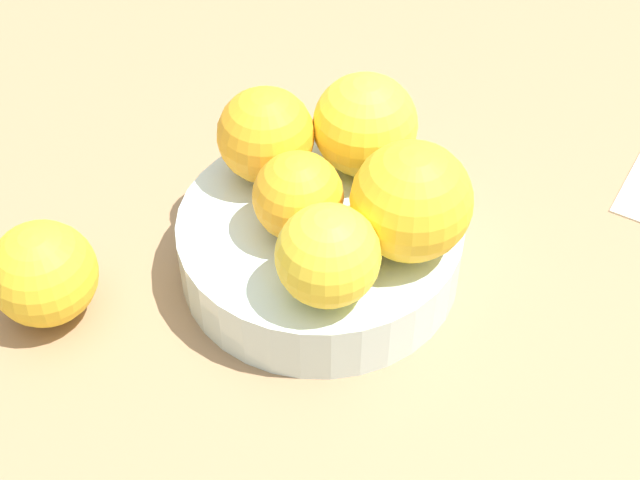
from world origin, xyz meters
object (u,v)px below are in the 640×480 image
Objects in this scene: orange_in_bowl_2 at (266,135)px; orange_in_bowl_0 at (411,201)px; fruit_bowl at (320,246)px; orange_in_bowl_3 at (365,125)px; orange_in_bowl_4 at (297,195)px; orange_in_bowl_1 at (328,256)px; orange_loose_0 at (44,274)px.

orange_in_bowl_0 is at bearing 26.62° from orange_in_bowl_2.
orange_in_bowl_3 is (-3.76, 5.38, 6.09)cm from fruit_bowl.
fruit_bowl is 8.88cm from orange_in_bowl_0.
orange_in_bowl_2 is 6.03cm from orange_in_bowl_4.
orange_in_bowl_1 is at bearing -78.98° from orange_in_bowl_0.
orange_in_bowl_0 is 7.51cm from orange_in_bowl_4.
orange_in_bowl_1 is (1.28, -6.57, -0.67)cm from orange_in_bowl_0.
fruit_bowl is 2.99× the size of orange_in_bowl_1.
orange_in_bowl_2 is (-6.14, -1.12, 5.82)cm from fruit_bowl.
fruit_bowl is 3.26× the size of orange_in_bowl_4.
fruit_bowl is at bearing 157.91° from orange_in_bowl_1.
orange_in_bowl_1 reaches higher than orange_in_bowl_4.
orange_in_bowl_2 is at bearing -153.38° from orange_in_bowl_0.
orange_in_bowl_4 is (-5.94, 0.75, -0.27)cm from orange_in_bowl_1.
orange_in_bowl_3 is at bearing 141.03° from orange_in_bowl_1.
orange_in_bowl_3 reaches higher than orange_in_bowl_1.
orange_in_bowl_0 is at bearing 101.02° from orange_in_bowl_1.
orange_in_bowl_3 is at bearing 117.43° from orange_in_bowl_4.
fruit_bowl is 8.46cm from orange_in_bowl_1.
orange_in_bowl_2 is (-11.94, 1.23, 0.12)cm from orange_in_bowl_1.
fruit_bowl is at bearing -55.03° from orange_in_bowl_3.
orange_loose_0 is (-0.92, -23.40, -4.69)cm from orange_in_bowl_3.
orange_in_bowl_1 is at bearing -5.90° from orange_in_bowl_2.
orange_in_bowl_1 is 12.30cm from orange_in_bowl_3.
orange_in_bowl_2 reaches higher than orange_loose_0.
orange_in_bowl_0 is at bearing -7.97° from orange_in_bowl_3.
orange_loose_0 is at bearing -105.46° from orange_in_bowl_4.
fruit_bowl is at bearing 75.43° from orange_loose_0.
orange_in_bowl_1 is at bearing -38.97° from orange_in_bowl_3.
orange_in_bowl_1 is 5.99cm from orange_in_bowl_4.
orange_in_bowl_2 reaches higher than orange_in_bowl_4.
orange_in_bowl_3 is (2.38, 6.50, 0.27)cm from orange_in_bowl_2.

